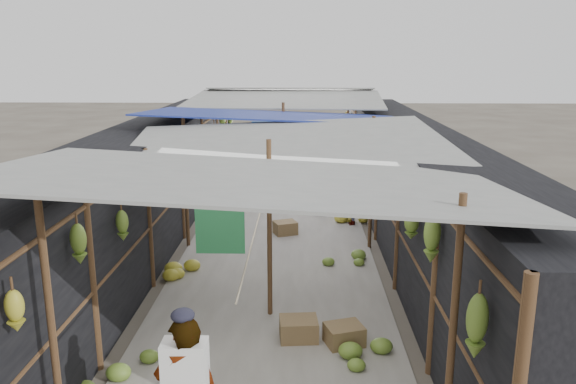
# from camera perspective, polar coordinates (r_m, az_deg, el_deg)

# --- Properties ---
(aisle_slab) EXTENTS (3.60, 16.00, 0.02)m
(aisle_slab) POSITION_cam_1_polar(r_m,az_deg,el_deg) (11.68, -0.87, -4.72)
(aisle_slab) COLOR #9E998E
(aisle_slab) RESTS_ON ground
(stall_left) EXTENTS (1.40, 15.00, 2.30)m
(stall_left) POSITION_cam_1_polar(r_m,az_deg,el_deg) (11.79, -14.12, 0.78)
(stall_left) COLOR black
(stall_left) RESTS_ON ground
(stall_right) EXTENTS (1.40, 15.00, 2.30)m
(stall_right) POSITION_cam_1_polar(r_m,az_deg,el_deg) (11.58, 12.58, 0.64)
(stall_right) COLOR black
(stall_right) RESTS_ON ground
(crate_near) EXTENTS (0.57, 0.51, 0.28)m
(crate_near) POSITION_cam_1_polar(r_m,az_deg,el_deg) (7.62, 5.72, -14.28)
(crate_near) COLOR olive
(crate_near) RESTS_ON ground
(crate_mid) EXTENTS (0.54, 0.45, 0.30)m
(crate_mid) POSITION_cam_1_polar(r_m,az_deg,el_deg) (7.71, 1.09, -13.79)
(crate_mid) COLOR olive
(crate_mid) RESTS_ON ground
(crate_back) EXTENTS (0.56, 0.51, 0.29)m
(crate_back) POSITION_cam_1_polar(r_m,az_deg,el_deg) (11.90, -0.28, -3.69)
(crate_back) COLOR olive
(crate_back) RESTS_ON ground
(black_basin) EXTENTS (0.55, 0.55, 0.16)m
(black_basin) POSITION_cam_1_polar(r_m,az_deg,el_deg) (13.73, 3.14, -1.58)
(black_basin) COLOR black
(black_basin) RESTS_ON ground
(shopper_blue) EXTENTS (0.88, 0.77, 1.53)m
(shopper_blue) POSITION_cam_1_polar(r_m,az_deg,el_deg) (14.76, -2.85, 2.25)
(shopper_blue) COLOR #2230AB
(shopper_blue) RESTS_ON ground
(vendor_seated) EXTENTS (0.44, 0.69, 1.02)m
(vendor_seated) POSITION_cam_1_polar(r_m,az_deg,el_deg) (12.54, 6.45, -1.12)
(vendor_seated) COLOR #504C45
(vendor_seated) RESTS_ON ground
(market_canopy) EXTENTS (5.62, 15.20, 2.77)m
(market_canopy) POSITION_cam_1_polar(r_m,az_deg,el_deg) (11.47, -0.70, 7.23)
(market_canopy) COLOR brown
(market_canopy) RESTS_ON ground
(hanging_bananas) EXTENTS (3.95, 14.17, 0.79)m
(hanging_bananas) POSITION_cam_1_polar(r_m,az_deg,el_deg) (11.21, -0.49, 3.18)
(hanging_bananas) COLOR #ACA52C
(hanging_bananas) RESTS_ON ground
(floor_bananas) EXTENTS (3.92, 9.98, 0.34)m
(floor_bananas) POSITION_cam_1_polar(r_m,az_deg,el_deg) (10.96, -3.31, -5.22)
(floor_bananas) COLOR olive
(floor_bananas) RESTS_ON ground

